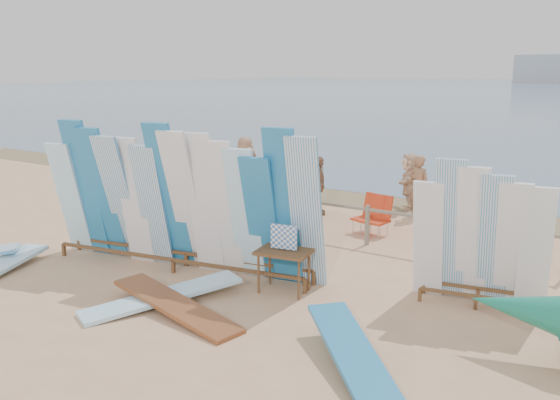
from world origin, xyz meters
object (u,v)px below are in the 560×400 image
Objects in this scene: beachgoer_4 at (319,186)px; beachgoer_11 at (245,165)px; flat_board_b at (163,304)px; flat_board_d at (356,375)px; beachgoer_7 at (419,186)px; beachgoer_2 at (248,182)px; side_surfboard_rack at (480,241)px; main_surfboard_rack at (178,204)px; beachgoer_1 at (177,165)px; vendor_table at (284,270)px; beachgoer_5 at (409,181)px; flat_board_c at (176,313)px; beach_chair_left at (368,222)px; beach_chair_right at (375,224)px; stroller at (443,222)px.

beachgoer_11 is (-3.21, 1.03, 0.12)m from beachgoer_4.
flat_board_d is at bearing 19.27° from flat_board_b.
beachgoer_7 is (2.32, 1.21, 0.04)m from beachgoer_4.
beachgoer_2 is 1.01× the size of beachgoer_11.
main_surfboard_rack is at bearing -175.77° from side_surfboard_rack.
beachgoer_4 reaches higher than flat_board_b.
beachgoer_2 is 0.99× the size of beachgoer_1.
vendor_table is 0.77× the size of beachgoer_4.
main_surfboard_rack is at bearing -31.25° from beachgoer_5.
flat_board_c is 1.72× the size of beachgoer_5.
flat_board_c is 9.30m from beachgoer_1.
beach_chair_left is (-2.80, 6.18, 0.27)m from flat_board_d.
beach_chair_right is 0.59× the size of beachgoer_4.
stroller is 0.59× the size of beachgoer_11.
side_surfboard_rack is (5.29, 1.40, -0.20)m from main_surfboard_rack.
vendor_table is 5.52m from beachgoer_2.
main_surfboard_rack reaches higher than flat_board_c.
beachgoer_5 is 5.05m from beachgoer_11.
beach_chair_right is (2.10, 4.36, -1.02)m from main_surfboard_rack.
side_surfboard_rack is 1.49× the size of beachgoer_7.
beachgoer_4 reaches higher than vendor_table.
side_surfboard_rack reaches higher than beachgoer_2.
beachgoer_1 is (-7.24, 4.99, 0.52)m from vendor_table.
beachgoer_11 reaches higher than flat_board_c.
beachgoer_11 reaches higher than beach_chair_left.
flat_board_d is at bearing -49.04° from vendor_table.
vendor_table reaches higher than flat_board_d.
beachgoer_1 is at bearing 135.19° from vendor_table.
beachgoer_5 is (-1.82, 2.48, 0.35)m from stroller.
flat_board_d is at bearing 0.10° from beachgoer_5.
vendor_table reaches higher than beach_chair_left.
stroller is 8.48m from beachgoer_1.
beachgoer_11 is at bearing 88.01° from flat_board_d.
beach_chair_left reaches higher than flat_board_c.
stroller is (2.12, 6.44, 0.43)m from flat_board_c.
beachgoer_5 is (-3.57, 5.90, -0.31)m from side_surfboard_rack.
flat_board_c is 6.48m from beachgoer_2.
flat_board_b is at bearing -22.91° from beachgoer_5.
flat_board_c is 1.72× the size of beachgoer_4.
flat_board_b is 1.72× the size of beachgoer_5.
vendor_table is 5.76m from beachgoer_4.
beach_chair_left reaches higher than flat_board_b.
beachgoer_11 reaches higher than vendor_table.
beachgoer_2 is (-2.87, 5.74, 0.92)m from flat_board_c.
beachgoer_1 is (-8.46, 0.30, 0.49)m from stroller.
vendor_table is at bearing -7.27° from main_surfboard_rack.
main_surfboard_rack is at bearing -135.97° from stroller.
beach_chair_right is at bearing -171.93° from stroller.
beachgoer_5 is 0.87× the size of beachgoer_11.
beach_chair_right is (1.13, 5.81, 0.27)m from flat_board_b.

